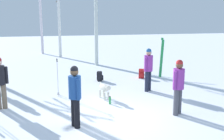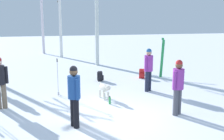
{
  "view_description": "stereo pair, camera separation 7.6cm",
  "coord_description": "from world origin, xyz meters",
  "px_view_note": "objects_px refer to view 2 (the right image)",
  "views": [
    {
      "loc": [
        -1.43,
        -7.52,
        3.1
      ],
      "look_at": [
        0.6,
        2.26,
        1.0
      ],
      "focal_mm": 44.25,
      "sensor_mm": 36.0,
      "label": 1
    },
    {
      "loc": [
        -1.35,
        -7.54,
        3.1
      ],
      "look_at": [
        0.6,
        2.26,
        1.0
      ],
      "focal_mm": 44.25,
      "sensor_mm": 36.0,
      "label": 2
    }
  ],
  "objects_px": {
    "dog": "(105,89)",
    "backpack_0": "(142,74)",
    "person_2": "(178,84)",
    "ski_poles_1": "(58,76)",
    "backpack_1": "(100,76)",
    "birch_tree_2": "(60,10)",
    "person_0": "(149,67)",
    "birch_tree_3": "(97,6)",
    "person_4": "(0,79)",
    "birch_tree_1": "(41,0)",
    "ski_pair_planted_0": "(162,58)",
    "person_3": "(74,92)",
    "water_bottle_1": "(110,100)"
  },
  "relations": [
    {
      "from": "person_0",
      "to": "backpack_0",
      "type": "distance_m",
      "value": 2.33
    },
    {
      "from": "birch_tree_2",
      "to": "backpack_0",
      "type": "bearing_deg",
      "value": -63.18
    },
    {
      "from": "person_3",
      "to": "birch_tree_1",
      "type": "xyz_separation_m",
      "value": [
        -1.43,
        14.29,
        3.02
      ]
    },
    {
      "from": "birch_tree_3",
      "to": "backpack_1",
      "type": "bearing_deg",
      "value": -96.84
    },
    {
      "from": "dog",
      "to": "ski_pair_planted_0",
      "type": "relative_size",
      "value": 0.46
    },
    {
      "from": "backpack_0",
      "to": "birch_tree_1",
      "type": "relative_size",
      "value": 0.06
    },
    {
      "from": "birch_tree_2",
      "to": "person_2",
      "type": "bearing_deg",
      "value": -74.81
    },
    {
      "from": "person_0",
      "to": "person_4",
      "type": "height_order",
      "value": "same"
    },
    {
      "from": "ski_poles_1",
      "to": "person_2",
      "type": "bearing_deg",
      "value": -37.64
    },
    {
      "from": "water_bottle_1",
      "to": "ski_pair_planted_0",
      "type": "bearing_deg",
      "value": 47.01
    },
    {
      "from": "person_3",
      "to": "birch_tree_2",
      "type": "height_order",
      "value": "birch_tree_2"
    },
    {
      "from": "person_4",
      "to": "dog",
      "type": "xyz_separation_m",
      "value": [
        3.48,
        0.36,
        -0.59
      ]
    },
    {
      "from": "water_bottle_1",
      "to": "birch_tree_2",
      "type": "xyz_separation_m",
      "value": [
        -1.43,
        10.68,
        3.09
      ]
    },
    {
      "from": "person_0",
      "to": "ski_pair_planted_0",
      "type": "relative_size",
      "value": 0.9
    },
    {
      "from": "ski_pair_planted_0",
      "to": "birch_tree_2",
      "type": "distance_m",
      "value": 8.89
    },
    {
      "from": "person_2",
      "to": "birch_tree_1",
      "type": "bearing_deg",
      "value": 108.11
    },
    {
      "from": "person_3",
      "to": "ski_poles_1",
      "type": "relative_size",
      "value": 1.22
    },
    {
      "from": "backpack_0",
      "to": "ski_poles_1",
      "type": "bearing_deg",
      "value": -152.31
    },
    {
      "from": "birch_tree_3",
      "to": "birch_tree_2",
      "type": "bearing_deg",
      "value": 120.2
    },
    {
      "from": "dog",
      "to": "water_bottle_1",
      "type": "relative_size",
      "value": 3.17
    },
    {
      "from": "birch_tree_1",
      "to": "birch_tree_2",
      "type": "bearing_deg",
      "value": -55.89
    },
    {
      "from": "person_2",
      "to": "ski_poles_1",
      "type": "xyz_separation_m",
      "value": [
        -3.57,
        2.75,
        -0.23
      ]
    },
    {
      "from": "person_2",
      "to": "birch_tree_2",
      "type": "distance_m",
      "value": 12.69
    },
    {
      "from": "dog",
      "to": "backpack_0",
      "type": "relative_size",
      "value": 1.99
    },
    {
      "from": "backpack_1",
      "to": "person_3",
      "type": "bearing_deg",
      "value": -106.56
    },
    {
      "from": "birch_tree_2",
      "to": "ski_poles_1",
      "type": "bearing_deg",
      "value": -91.8
    },
    {
      "from": "person_3",
      "to": "birch_tree_1",
      "type": "height_order",
      "value": "birch_tree_1"
    },
    {
      "from": "person_2",
      "to": "person_0",
      "type": "bearing_deg",
      "value": 90.81
    },
    {
      "from": "person_4",
      "to": "birch_tree_1",
      "type": "height_order",
      "value": "birch_tree_1"
    },
    {
      "from": "ski_poles_1",
      "to": "backpack_0",
      "type": "xyz_separation_m",
      "value": [
        3.95,
        2.07,
        -0.54
      ]
    },
    {
      "from": "person_4",
      "to": "ski_poles_1",
      "type": "bearing_deg",
      "value": 31.56
    },
    {
      "from": "person_0",
      "to": "person_4",
      "type": "bearing_deg",
      "value": -169.11
    },
    {
      "from": "dog",
      "to": "backpack_0",
      "type": "bearing_deg",
      "value": 50.93
    },
    {
      "from": "water_bottle_1",
      "to": "person_0",
      "type": "bearing_deg",
      "value": 35.43
    },
    {
      "from": "person_4",
      "to": "backpack_1",
      "type": "height_order",
      "value": "person_4"
    },
    {
      "from": "backpack_0",
      "to": "person_2",
      "type": "bearing_deg",
      "value": -94.55
    },
    {
      "from": "person_2",
      "to": "ski_poles_1",
      "type": "distance_m",
      "value": 4.51
    },
    {
      "from": "ski_pair_planted_0",
      "to": "water_bottle_1",
      "type": "distance_m",
      "value": 4.8
    },
    {
      "from": "person_3",
      "to": "water_bottle_1",
      "type": "distance_m",
      "value": 2.3
    },
    {
      "from": "person_2",
      "to": "dog",
      "type": "height_order",
      "value": "person_2"
    },
    {
      "from": "backpack_1",
      "to": "birch_tree_3",
      "type": "relative_size",
      "value": 0.07
    },
    {
      "from": "person_2",
      "to": "birch_tree_3",
      "type": "height_order",
      "value": "birch_tree_3"
    },
    {
      "from": "person_3",
      "to": "backpack_1",
      "type": "xyz_separation_m",
      "value": [
        1.48,
        4.99,
        -0.77
      ]
    },
    {
      "from": "backpack_1",
      "to": "birch_tree_2",
      "type": "distance_m",
      "value": 8.14
    },
    {
      "from": "person_0",
      "to": "person_2",
      "type": "bearing_deg",
      "value": -89.19
    },
    {
      "from": "dog",
      "to": "backpack_0",
      "type": "xyz_separation_m",
      "value": [
        2.3,
        2.83,
        -0.17
      ]
    },
    {
      "from": "person_3",
      "to": "birch_tree_3",
      "type": "height_order",
      "value": "birch_tree_3"
    },
    {
      "from": "person_2",
      "to": "ski_pair_planted_0",
      "type": "bearing_deg",
      "value": 74.05
    },
    {
      "from": "backpack_0",
      "to": "birch_tree_1",
      "type": "xyz_separation_m",
      "value": [
        -4.95,
        9.14,
        3.79
      ]
    },
    {
      "from": "ski_pair_planted_0",
      "to": "backpack_1",
      "type": "distance_m",
      "value": 3.13
    }
  ]
}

